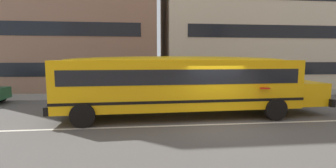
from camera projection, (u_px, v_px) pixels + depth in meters
The scene contains 4 objects.
ground_plane at pixel (217, 124), 9.93m from camera, with size 400.00×400.00×0.00m, color #54514F.
sidewalk_far at pixel (184, 94), 18.23m from camera, with size 120.00×3.00×0.01m, color gray.
lane_centreline at pixel (217, 124), 9.93m from camera, with size 110.00×0.16×0.01m, color silver.
school_bus at pixel (185, 81), 11.15m from camera, with size 13.13×3.12×2.92m.
Camera 1 is at (-3.13, -9.40, 2.83)m, focal length 24.78 mm.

